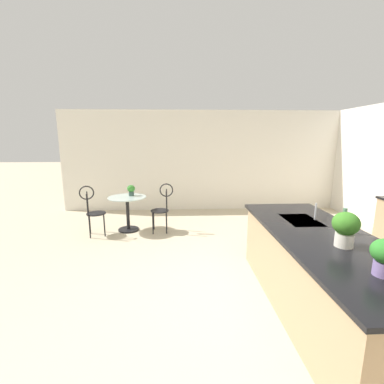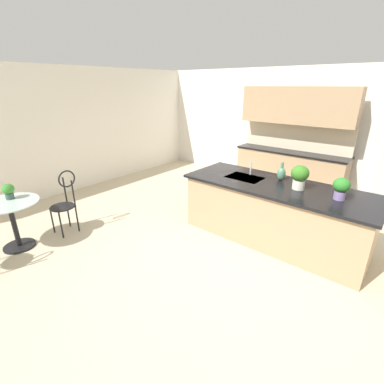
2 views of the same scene
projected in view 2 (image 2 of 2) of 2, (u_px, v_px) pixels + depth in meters
ground_plane at (226, 255)px, 4.02m from camera, size 40.00×40.00×0.00m
wall_back at (319, 131)px, 6.14m from camera, size 9.00×0.12×2.70m
wall_left_window at (66, 131)px, 6.07m from camera, size 0.12×7.80×2.70m
kitchen_island at (274, 212)px, 4.28m from camera, size 2.80×1.06×0.92m
back_counter_run at (289, 169)px, 6.37m from camera, size 2.44×0.64×1.52m
upper_cabinet_run at (297, 105)px, 5.84m from camera, size 2.40×0.36×0.76m
bistro_table at (13, 221)px, 4.06m from camera, size 0.80×0.80×0.74m
chair_near_window at (65, 199)px, 4.48m from camera, size 0.39×0.49×1.04m
sink_faucet at (251, 168)px, 4.53m from camera, size 0.02×0.02×0.22m
potted_plant_on_table at (8, 190)px, 4.02m from camera, size 0.17×0.17×0.23m
potted_plant_counter_near at (300, 176)px, 3.88m from camera, size 0.25×0.25×0.35m
potted_plant_counter_far at (341, 187)px, 3.53m from camera, size 0.21×0.21×0.29m
vase_on_counter at (281, 173)px, 4.27m from camera, size 0.13×0.13×0.29m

